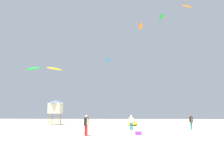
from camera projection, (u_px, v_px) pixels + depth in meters
name	position (u px, v px, depth m)	size (l,w,h in m)	color
ground_plane	(98.00, 141.00, 14.58)	(120.00, 120.00, 0.00)	beige
person_foreground	(86.00, 124.00, 18.01)	(0.41, 0.48, 1.77)	#B21E23
person_left	(191.00, 121.00, 25.09)	(0.39, 0.57, 1.73)	teal
person_right	(131.00, 121.00, 24.52)	(0.57, 0.39, 1.72)	teal
kite_grounded_near	(133.00, 123.00, 34.22)	(2.29, 5.64, 0.65)	yellow
lifeguard_tower	(55.00, 107.00, 36.09)	(2.30, 2.30, 4.15)	#8C704C
cooler_box	(138.00, 133.00, 18.65)	(0.56, 0.36, 0.32)	purple
kite_aloft_2	(162.00, 17.00, 45.11)	(1.21, 2.90, 0.42)	green
kite_aloft_3	(33.00, 69.00, 46.23)	(4.30, 3.05, 1.06)	green
kite_aloft_4	(187.00, 6.00, 37.44)	(2.24, 1.49, 0.37)	orange
kite_aloft_6	(140.00, 26.00, 46.50)	(1.02, 3.14, 0.78)	orange
kite_aloft_7	(108.00, 60.00, 42.36)	(1.27, 2.71, 0.35)	blue
kite_aloft_8	(55.00, 69.00, 47.92)	(3.50, 3.82, 0.63)	yellow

